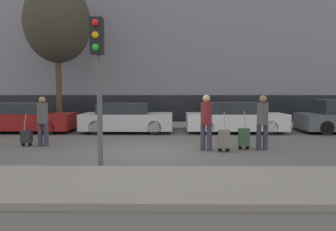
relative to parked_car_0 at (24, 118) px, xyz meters
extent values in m
plane|color=#565451|center=(5.96, -4.61, -0.63)|extent=(80.00, 80.00, 0.00)
cube|color=gray|center=(5.96, -8.36, -0.57)|extent=(28.00, 2.50, 0.12)
cube|color=gray|center=(5.96, 2.39, -0.57)|extent=(28.00, 3.00, 0.12)
cube|color=slate|center=(5.96, 5.97, 4.95)|extent=(28.00, 2.76, 11.16)
cube|color=black|center=(5.96, 4.57, 0.17)|extent=(27.44, 0.06, 1.60)
cube|color=maroon|center=(0.04, 0.00, -0.13)|extent=(4.31, 1.85, 0.70)
cube|color=#23282D|center=(-0.13, 0.00, 0.45)|extent=(2.37, 1.63, 0.47)
cylinder|color=black|center=(1.38, -0.83, -0.33)|extent=(0.60, 0.18, 0.60)
cylinder|color=black|center=(1.38, 0.83, -0.33)|extent=(0.60, 0.18, 0.60)
cylinder|color=black|center=(-1.30, 0.83, -0.33)|extent=(0.60, 0.18, 0.60)
cube|color=#B7BABF|center=(4.61, -0.02, -0.13)|extent=(3.93, 1.91, 0.70)
cube|color=#23282D|center=(4.46, -0.02, 0.44)|extent=(2.16, 1.68, 0.45)
cylinder|color=black|center=(5.83, -0.89, -0.33)|extent=(0.60, 0.18, 0.60)
cylinder|color=black|center=(5.83, 0.84, -0.33)|extent=(0.60, 0.18, 0.60)
cylinder|color=black|center=(3.39, -0.89, -0.33)|extent=(0.60, 0.18, 0.60)
cylinder|color=black|center=(3.39, 0.84, -0.33)|extent=(0.60, 0.18, 0.60)
cube|color=silver|center=(9.35, -0.06, -0.13)|extent=(4.26, 1.75, 0.70)
cube|color=#23282D|center=(9.18, -0.06, 0.46)|extent=(2.35, 1.54, 0.49)
cylinder|color=black|center=(10.67, -0.84, -0.33)|extent=(0.60, 0.18, 0.60)
cylinder|color=black|center=(10.67, 0.72, -0.33)|extent=(0.60, 0.18, 0.60)
cylinder|color=black|center=(8.02, -0.84, -0.33)|extent=(0.60, 0.18, 0.60)
cylinder|color=black|center=(8.02, 0.72, -0.33)|extent=(0.60, 0.18, 0.60)
cylinder|color=black|center=(12.95, -0.86, -0.33)|extent=(0.60, 0.18, 0.60)
cylinder|color=black|center=(12.95, 0.74, -0.33)|extent=(0.60, 0.18, 0.60)
cylinder|color=#383347|center=(2.22, -3.74, -0.25)|extent=(0.15, 0.15, 0.76)
cylinder|color=#383347|center=(2.42, -3.74, -0.25)|extent=(0.15, 0.15, 0.76)
cylinder|color=#4C4C4C|center=(2.32, -3.74, 0.46)|extent=(0.34, 0.34, 0.66)
sphere|color=#936B4C|center=(2.32, -3.74, 0.90)|extent=(0.21, 0.21, 0.21)
cube|color=#262628|center=(1.77, -3.74, -0.30)|extent=(0.32, 0.24, 0.41)
cylinder|color=black|center=(1.66, -3.74, -0.57)|extent=(0.12, 0.03, 0.12)
cylinder|color=black|center=(1.89, -3.74, -0.57)|extent=(0.12, 0.03, 0.12)
cylinder|color=gray|center=(1.77, -3.81, 0.18)|extent=(0.02, 0.19, 0.53)
cylinder|color=#383347|center=(7.69, -4.52, -0.23)|extent=(0.15, 0.15, 0.79)
cylinder|color=#383347|center=(7.51, -4.44, -0.23)|extent=(0.15, 0.15, 0.79)
cylinder|color=maroon|center=(7.60, -4.48, 0.51)|extent=(0.34, 0.34, 0.69)
sphere|color=tan|center=(7.60, -4.48, 0.96)|extent=(0.22, 0.22, 0.22)
cube|color=slate|center=(8.11, -4.69, -0.24)|extent=(0.32, 0.24, 0.53)
cylinder|color=black|center=(8.00, -4.69, -0.57)|extent=(0.12, 0.03, 0.12)
cylinder|color=black|center=(8.22, -4.69, -0.57)|extent=(0.12, 0.03, 0.12)
cylinder|color=gray|center=(8.11, -4.76, 0.30)|extent=(0.02, 0.19, 0.53)
cylinder|color=#383347|center=(9.25, -4.32, -0.23)|extent=(0.15, 0.15, 0.78)
cylinder|color=#383347|center=(9.45, -4.34, -0.23)|extent=(0.15, 0.15, 0.78)
cylinder|color=#4C4C4C|center=(9.35, -4.33, 0.50)|extent=(0.34, 0.34, 0.68)
sphere|color=#936B4C|center=(9.35, -4.33, 0.95)|extent=(0.22, 0.22, 0.22)
cube|color=#335138|center=(8.80, -4.26, -0.24)|extent=(0.32, 0.24, 0.53)
cylinder|color=black|center=(8.69, -4.26, -0.57)|extent=(0.12, 0.03, 0.12)
cylinder|color=black|center=(8.91, -4.26, -0.57)|extent=(0.12, 0.03, 0.12)
cylinder|color=gray|center=(8.80, -4.33, 0.30)|extent=(0.02, 0.19, 0.53)
cylinder|color=#515154|center=(4.89, -6.86, 1.09)|extent=(0.12, 0.12, 3.42)
cube|color=black|center=(4.89, -7.04, 2.40)|extent=(0.28, 0.24, 0.80)
sphere|color=red|center=(4.89, -7.19, 2.66)|extent=(0.15, 0.15, 0.15)
sphere|color=gold|center=(4.89, -7.19, 2.40)|extent=(0.15, 0.15, 0.15)
sphere|color=green|center=(4.89, -7.19, 2.13)|extent=(0.15, 0.15, 0.15)
cylinder|color=#4C3826|center=(0.88, 2.06, 1.30)|extent=(0.28, 0.28, 3.61)
ellipsoid|color=#383328|center=(0.88, 2.06, 4.60)|extent=(3.25, 3.25, 3.97)
camera|label=1|loc=(6.55, -14.37, 1.16)|focal=35.00mm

